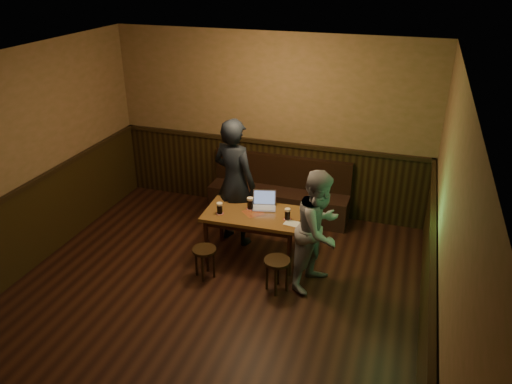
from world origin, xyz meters
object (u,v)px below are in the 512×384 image
Objects in this scene: person_grey at (319,230)px; laptop at (264,203)px; bench at (279,197)px; pub_table at (253,219)px; pint_right at (287,214)px; stool_right at (277,266)px; pint_left at (220,208)px; pint_mid at (250,203)px; stool_left at (205,254)px; person_suit at (235,182)px.

laptop is at bearing 78.26° from person_grey.
pub_table is at bearing -90.00° from bench.
pint_right is (0.48, -0.03, 0.17)m from pub_table.
stool_right is at bearing -52.57° from pub_table.
person_grey reaches higher than pint_right.
pint_mid is (0.34, 0.25, 0.01)m from pint_left.
bench is 1.43× the size of person_grey.
stool_left is at bearing -146.95° from pint_right.
pint_right is at bearing -45.61° from laptop.
person_suit reaches higher than stool_left.
stool_left is at bearing 104.26° from person_suit.
person_suit is at bearing 87.98° from pint_left.
pint_right is (0.92, 0.60, 0.43)m from stool_left.
pint_right is 0.10× the size of person_grey.
pub_table reaches higher than stool_left.
pint_left reaches higher than stool_left.
pub_table is 0.51m from pint_right.
pint_right is at bearing -13.00° from pint_mid.
pint_right is at bearing -6.01° from pub_table.
person_suit is (-0.91, 0.99, 0.57)m from stool_right.
laptop is 0.23× the size of person_grey.
pint_right is at bearing -70.23° from bench.
person_grey reaches higher than stool_right.
bench is 14.21× the size of pint_right.
pint_mid is 0.20m from laptop.
person_grey is at bearing 34.59° from stool_right.
person_grey is at bearing -59.64° from bench.
pint_right is at bearing 7.94° from pint_left.
pint_left reaches higher than pub_table.
pint_mid is 0.47× the size of laptop.
stool_right is 0.72m from pint_right.
pub_table is 0.82m from stool_left.
stool_right is 2.79× the size of pint_left.
person_suit is at bearing 147.62° from laptop.
stool_left is 0.64m from pint_left.
stool_right is (0.96, 0.01, 0.02)m from stool_left.
stool_right is at bearing 0.36° from stool_left.
person_suit is at bearing 87.12° from stool_left.
stool_left is 0.27× the size of person_grey.
laptop reaches higher than stool_right.
bench reaches higher than pint_left.
stool_left is 0.94× the size of stool_right.
pint_mid reaches higher than pint_left.
bench is 13.93× the size of pint_left.
laptop is (0.53, 0.84, 0.41)m from stool_left.
pint_left is (-0.41, -0.16, 0.17)m from pub_table.
bench is 1.29m from pint_mid.
pint_mid is at bearing 36.47° from pint_left.
person_suit reaches higher than stool_right.
stool_left is (-0.44, -1.93, 0.02)m from bench.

